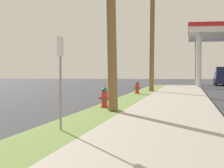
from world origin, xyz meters
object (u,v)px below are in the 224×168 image
fire_hydrant_third (137,88)px  utility_pole_background (152,17)px  fire_hydrant_second (105,99)px  street_sign_post (60,64)px

fire_hydrant_third → utility_pole_background: bearing=78.6°
fire_hydrant_second → street_sign_post: bearing=-88.1°
fire_hydrant_third → utility_pole_background: size_ratio=0.08×
fire_hydrant_second → street_sign_post: size_ratio=0.35×
utility_pole_background → street_sign_post: utility_pole_background is taller
utility_pole_background → street_sign_post: 18.61m
utility_pole_background → street_sign_post: bearing=-91.4°
fire_hydrant_second → utility_pole_background: utility_pole_background is taller
fire_hydrant_second → utility_pole_background: 13.45m
fire_hydrant_second → fire_hydrant_third: 9.49m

